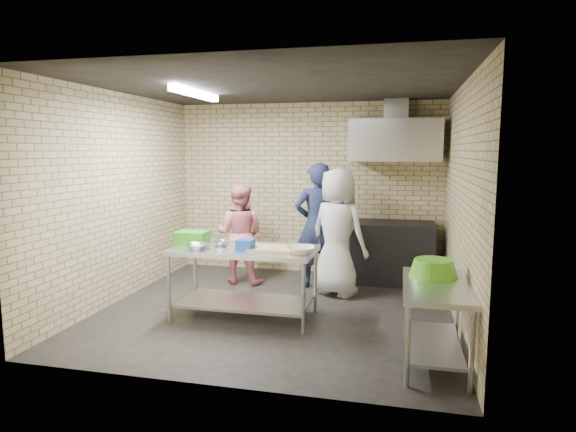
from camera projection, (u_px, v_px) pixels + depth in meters
The scene contains 25 objects.
floor at pixel (276, 310), 6.00m from camera, with size 4.20×4.20×0.00m, color black.
ceiling at pixel (276, 86), 5.63m from camera, with size 4.20×4.20×0.00m, color black.
back_wall at pixel (308, 189), 7.74m from camera, with size 4.20×0.06×2.70m, color tan.
front_wall at pixel (213, 227), 3.88m from camera, with size 4.20×0.06×2.70m, color tan.
left_wall at pixel (119, 198), 6.29m from camera, with size 0.06×4.00×2.70m, color tan.
right_wall at pixel (461, 206), 5.34m from camera, with size 0.06×4.00×2.70m, color tan.
prep_table at pixel (244, 283), 5.70m from camera, with size 1.66×0.83×0.83m, color silver.
side_counter at pixel (435, 323), 4.48m from camera, with size 0.60×1.20×0.75m, color silver.
stove at pixel (392, 252), 7.22m from camera, with size 1.20×0.70×0.90m, color black.
range_hood at pixel (395, 140), 7.05m from camera, with size 1.30×0.60×0.60m, color silver.
hood_duct at pixel (396, 110), 7.13m from camera, with size 0.35×0.30×0.30m, color #A5A8AD.
wall_shelf at pixel (416, 153), 7.19m from camera, with size 0.80×0.20×0.04m, color #3F2B19.
fluorescent_fixture at pixel (196, 93), 5.87m from camera, with size 0.10×1.25×0.08m, color white.
green_crate at pixel (192, 237), 5.91m from camera, with size 0.37×0.28×0.15m, color #34981C.
blue_tub at pixel (245, 245), 5.53m from camera, with size 0.18×0.18×0.12m, color #1742AE.
cutting_board at pixel (273, 248), 5.55m from camera, with size 0.51×0.39×0.03m, color tan.
mixing_bowl_a at pixel (197, 246), 5.56m from camera, with size 0.26×0.26×0.06m, color #B5B6BC.
mixing_bowl_b at pixel (221, 243), 5.76m from camera, with size 0.20×0.20×0.06m, color silver.
ceramic_bowl at pixel (300, 250), 5.34m from camera, with size 0.32×0.32×0.08m, color beige.
green_basin at pixel (433, 268), 4.66m from camera, with size 0.46×0.46×0.17m, color #59C626, non-canonical shape.
bottle_red at pixel (399, 145), 7.23m from camera, with size 0.07×0.07×0.18m, color #B22619.
bottle_green at pixel (427, 146), 7.14m from camera, with size 0.06×0.06×0.15m, color green.
man_navy at pixel (317, 225), 6.95m from camera, with size 0.65×0.43×1.79m, color #151735.
woman_pink at pixel (240, 234), 7.16m from camera, with size 0.71×0.56×1.47m, color #E2777F.
woman_white at pixel (338, 232), 6.56m from camera, with size 0.84×0.55×1.72m, color silver.
Camera 1 is at (1.46, -5.60, 1.96)m, focal length 30.31 mm.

